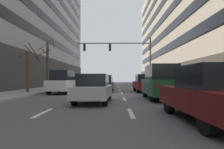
{
  "coord_description": "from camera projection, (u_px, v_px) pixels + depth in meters",
  "views": [
    {
      "loc": [
        1.07,
        -15.27,
        1.33
      ],
      "look_at": [
        0.52,
        23.74,
        2.13
      ],
      "focal_mm": 30.39,
      "sensor_mm": 36.0,
      "label": 1
    }
  ],
  "objects": [
    {
      "name": "lane_stripe_l1_s10",
      "position": [
        104.0,
        84.0,
        47.26
      ],
      "size": [
        0.16,
        2.0,
        0.01
      ],
      "primitive_type": "cube",
      "color": "silver",
      "rests_on": "ground"
    },
    {
      "name": "car_driving_2",
      "position": [
        63.0,
        82.0,
        16.73
      ],
      "size": [
        1.84,
        4.21,
        2.02
      ],
      "color": "black",
      "rests_on": "ground"
    },
    {
      "name": "lane_stripe_l1_s3",
      "position": [
        72.0,
        99.0,
        12.27
      ],
      "size": [
        0.16,
        2.0,
        0.01
      ],
      "primitive_type": "cube",
      "color": "silver",
      "rests_on": "ground"
    },
    {
      "name": "traffic_signal_0",
      "position": [
        124.0,
        53.0,
        23.38
      ],
      "size": [
        9.16,
        0.34,
        6.23
      ],
      "color": "#4C4C51",
      "rests_on": "sidewalk_right"
    },
    {
      "name": "lane_stripe_l2_s9",
      "position": [
        117.0,
        84.0,
        42.22
      ],
      "size": [
        0.16,
        2.0,
        0.01
      ],
      "primitive_type": "cube",
      "color": "silver",
      "rests_on": "ground"
    },
    {
      "name": "car_parked_0",
      "position": [
        211.0,
        94.0,
        5.79
      ],
      "size": [
        2.06,
        4.67,
        1.73
      ],
      "color": "black",
      "rests_on": "ground"
    },
    {
      "name": "pedestrian_0",
      "position": [
        194.0,
        83.0,
        11.98
      ],
      "size": [
        0.47,
        0.34,
        1.58
      ],
      "color": "black",
      "rests_on": "sidewalk_right"
    },
    {
      "name": "taxi_driving_4",
      "position": [
        89.0,
        81.0,
        32.64
      ],
      "size": [
        1.95,
        4.35,
        1.78
      ],
      "color": "black",
      "rests_on": "ground"
    },
    {
      "name": "car_driving_5",
      "position": [
        108.0,
        81.0,
        34.6
      ],
      "size": [
        1.89,
        4.26,
        1.58
      ],
      "color": "black",
      "rests_on": "ground"
    },
    {
      "name": "street_tree_1",
      "position": [
        47.0,
        64.0,
        21.7
      ],
      "size": [
        1.91,
        1.84,
        5.83
      ],
      "color": "#4C3823",
      "rests_on": "sidewalk_left"
    },
    {
      "name": "car_parked_1",
      "position": [
        161.0,
        82.0,
        12.05
      ],
      "size": [
        1.93,
        4.53,
        2.18
      ],
      "color": "black",
      "rests_on": "ground"
    },
    {
      "name": "street_tree_0",
      "position": [
        28.0,
        70.0,
        16.76
      ],
      "size": [
        1.69,
        1.67,
        4.24
      ],
      "color": "#4C3823",
      "rests_on": "sidewalk_left"
    },
    {
      "name": "car_driving_3",
      "position": [
        106.0,
        82.0,
        27.15
      ],
      "size": [
        1.96,
        4.28,
        1.57
      ],
      "color": "black",
      "rests_on": "ground"
    },
    {
      "name": "lane_stripe_l2_s2",
      "position": [
        131.0,
        113.0,
        7.23
      ],
      "size": [
        0.16,
        2.0,
        0.01
      ],
      "primitive_type": "cube",
      "color": "silver",
      "rests_on": "ground"
    },
    {
      "name": "car_parked_2",
      "position": [
        145.0,
        83.0,
        18.48
      ],
      "size": [
        1.99,
        4.62,
        1.72
      ],
      "color": "black",
      "rests_on": "ground"
    },
    {
      "name": "lane_stripe_l1_s9",
      "position": [
        102.0,
        84.0,
        42.27
      ],
      "size": [
        0.16,
        2.0,
        0.01
      ],
      "primitive_type": "cube",
      "color": "silver",
      "rests_on": "ground"
    },
    {
      "name": "lane_stripe_l2_s10",
      "position": [
        117.0,
        84.0,
        47.22
      ],
      "size": [
        0.16,
        2.0,
        0.01
      ],
      "primitive_type": "cube",
      "color": "silver",
      "rests_on": "ground"
    },
    {
      "name": "sidewalk_left",
      "position": [
        15.0,
        94.0,
        15.35
      ],
      "size": [
        3.87,
        80.0,
        0.14
      ],
      "primitive_type": "cube",
      "color": "gray",
      "rests_on": "ground"
    },
    {
      "name": "car_driving_0",
      "position": [
        79.0,
        82.0,
        22.86
      ],
      "size": [
        1.98,
        4.61,
        1.72
      ],
      "color": "black",
      "rests_on": "ground"
    },
    {
      "name": "lane_stripe_l1_s2",
      "position": [
        43.0,
        113.0,
        7.28
      ],
      "size": [
        0.16,
        2.0,
        0.01
      ],
      "primitive_type": "cube",
      "color": "silver",
      "rests_on": "ground"
    },
    {
      "name": "lane_stripe_l2_s8",
      "position": [
        118.0,
        85.0,
        37.22
      ],
      "size": [
        0.16,
        2.0,
        0.01
      ],
      "primitive_type": "cube",
      "color": "silver",
      "rests_on": "ground"
    },
    {
      "name": "lane_stripe_l2_s6",
      "position": [
        119.0,
        88.0,
        27.22
      ],
      "size": [
        0.16,
        2.0,
        0.01
      ],
      "primitive_type": "cube",
      "color": "silver",
      "rests_on": "ground"
    },
    {
      "name": "ground_plane",
      "position": [
        101.0,
        95.0,
        15.25
      ],
      "size": [
        120.0,
        120.0,
        0.0
      ],
      "primitive_type": "plane",
      "color": "#515156"
    },
    {
      "name": "lane_stripe_l1_s7",
      "position": [
        98.0,
        86.0,
        32.27
      ],
      "size": [
        0.16,
        2.0,
        0.01
      ],
      "primitive_type": "cube",
      "color": "silver",
      "rests_on": "ground"
    },
    {
      "name": "lane_stripe_l2_s3",
      "position": [
        124.0,
        99.0,
        12.23
      ],
      "size": [
        0.16,
        2.0,
        0.01
      ],
      "primitive_type": "cube",
      "color": "silver",
      "rests_on": "ground"
    },
    {
      "name": "lane_stripe_l2_s5",
      "position": [
        120.0,
        90.0,
        22.22
      ],
      "size": [
        0.16,
        2.0,
        0.01
      ],
      "primitive_type": "cube",
      "color": "silver",
      "rests_on": "ground"
    },
    {
      "name": "sidewalk_right",
      "position": [
        189.0,
        94.0,
        15.15
      ],
      "size": [
        3.87,
        80.0,
        0.14
      ],
      "primitive_type": "cube",
      "color": "gray",
      "rests_on": "ground"
    },
    {
      "name": "lane_stripe_l1_s6",
      "position": [
        95.0,
        88.0,
        27.27
      ],
      "size": [
        0.16,
        2.0,
        0.01
      ],
      "primitive_type": "cube",
      "color": "silver",
      "rests_on": "ground"
    },
    {
      "name": "lane_stripe_l1_s4",
      "position": [
        84.0,
        93.0,
        17.27
      ],
      "size": [
        0.16,
        2.0,
        0.01
      ],
      "primitive_type": "cube",
      "color": "silver",
      "rests_on": "ground"
    },
    {
      "name": "lane_stripe_l1_s5",
      "position": [
        91.0,
        90.0,
        22.27
      ],
      "size": [
        0.16,
        2.0,
        0.01
      ],
      "primitive_type": "cube",
      "color": "silver",
      "rests_on": "ground"
    },
    {
      "name": "lane_stripe_l2_s7",
      "position": [
        118.0,
        86.0,
        32.22
      ],
      "size": [
        0.16,
        2.0,
        0.01
      ],
      "primitive_type": "cube",
      "color": "silver",
      "rests_on": "ground"
    },
    {
      "name": "car_driving_1",
      "position": [
        104.0,
        84.0,
        18.84
      ],
      "size": [
        1.99,
        4.45,
        1.65
      ],
      "color": "black",
      "rests_on": "ground"
    },
    {
      "name": "lane_stripe_l2_s4",
      "position": [
        121.0,
        93.0,
        17.23
      ],
      "size": [
        0.16,
        2.0,
        0.01
      ],
      "primitive_type": "cube",
      "color": "silver",
      "rests_on": "ground"
    },
    {
      "name": "lane_stripe_l1_s8",
      "position": [
        101.0,
        85.0,
        37.27
      ],
      "size": [
        0.16,
        2.0,
        0.01
      ],
      "primitive_type": "cube",
      "color": "silver",
      "rests_on": "ground"
    },
    {
      "name": "car_driving_6",
      "position": [
        94.0,
        89.0,
        10.42
      ],
      "size": [
        1.95,
        4.25,
        1.56
      ],
      "color": "black",
      "rests_on": "ground"
    }
  ]
}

